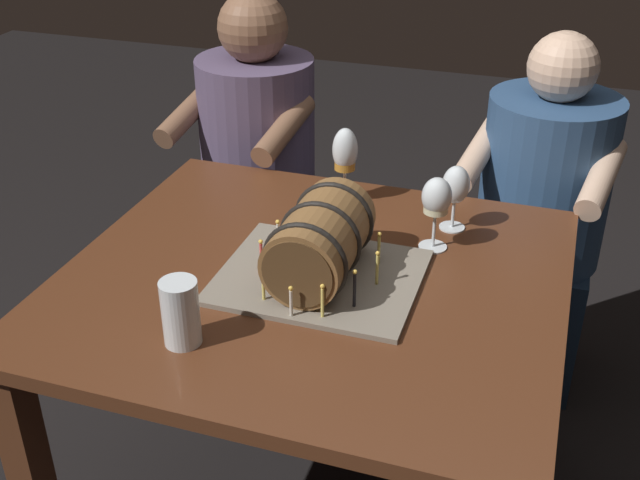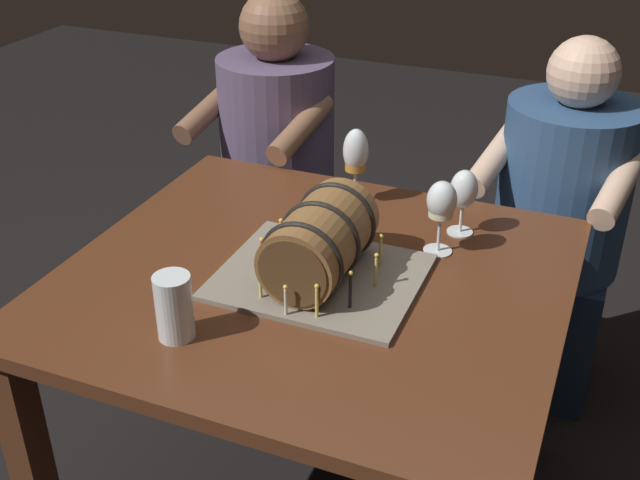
{
  "view_description": "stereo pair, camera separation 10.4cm",
  "coord_description": "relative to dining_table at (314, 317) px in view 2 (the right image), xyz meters",
  "views": [
    {
      "loc": [
        0.49,
        -1.42,
        1.69
      ],
      "look_at": [
        0.02,
        -0.01,
        0.85
      ],
      "focal_mm": 44.15,
      "sensor_mm": 36.0,
      "label": 1
    },
    {
      "loc": [
        0.58,
        -1.38,
        1.69
      ],
      "look_at": [
        0.02,
        -0.01,
        0.85
      ],
      "focal_mm": 44.15,
      "sensor_mm": 36.0,
      "label": 2
    }
  ],
  "objects": [
    {
      "name": "barrel_cake",
      "position": [
        0.02,
        -0.01,
        0.2
      ],
      "size": [
        0.44,
        0.37,
        0.19
      ],
      "color": "gray",
      "rests_on": "dining_table"
    },
    {
      "name": "person_seated_left",
      "position": [
        -0.46,
        0.78,
        -0.07
      ],
      "size": [
        0.44,
        0.51,
        1.19
      ],
      "color": "#372D40",
      "rests_on": "ground"
    },
    {
      "name": "person_seated_right",
      "position": [
        0.46,
        0.78,
        -0.09
      ],
      "size": [
        0.48,
        0.54,
        1.14
      ],
      "color": "#1B2D46",
      "rests_on": "ground"
    },
    {
      "name": "wine_glass_amber",
      "position": [
        -0.04,
        0.38,
        0.25
      ],
      "size": [
        0.07,
        0.07,
        0.21
      ],
      "color": "white",
      "rests_on": "dining_table"
    },
    {
      "name": "dining_table",
      "position": [
        0.0,
        0.0,
        0.0
      ],
      "size": [
        1.11,
        1.01,
        0.75
      ],
      "color": "#562D19",
      "rests_on": "ground"
    },
    {
      "name": "wine_glass_white",
      "position": [
        0.23,
        0.21,
        0.24
      ],
      "size": [
        0.07,
        0.07,
        0.18
      ],
      "color": "white",
      "rests_on": "dining_table"
    },
    {
      "name": "wine_glass_empty",
      "position": [
        0.26,
        0.32,
        0.23
      ],
      "size": [
        0.07,
        0.07,
        0.17
      ],
      "color": "white",
      "rests_on": "dining_table"
    },
    {
      "name": "beer_pint",
      "position": [
        -0.16,
        -0.32,
        0.18
      ],
      "size": [
        0.07,
        0.07,
        0.14
      ],
      "color": "white",
      "rests_on": "dining_table"
    }
  ]
}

